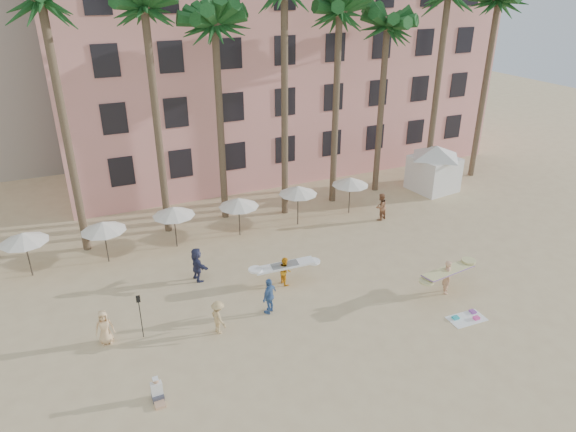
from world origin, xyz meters
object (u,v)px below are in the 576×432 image
(carrier_white, at_px, (285,269))
(carrier_yellow, at_px, (448,275))
(pink_hotel, at_px, (273,66))
(cabana, at_px, (434,164))

(carrier_white, bearing_deg, carrier_yellow, -30.00)
(pink_hotel, relative_size, cabana, 6.94)
(cabana, xyz_separation_m, carrier_white, (-15.68, -7.60, -1.21))
(pink_hotel, height_order, carrier_white, pink_hotel)
(cabana, distance_m, carrier_white, 17.47)
(cabana, bearing_deg, pink_hotel, 123.17)
(carrier_yellow, distance_m, carrier_white, 8.39)
(pink_hotel, relative_size, carrier_yellow, 10.10)
(pink_hotel, height_order, carrier_yellow, pink_hotel)
(carrier_yellow, xyz_separation_m, carrier_white, (-7.26, 4.19, -0.18))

